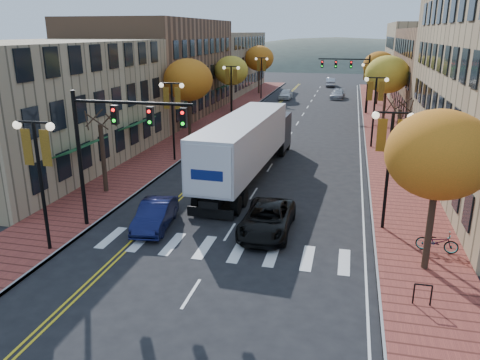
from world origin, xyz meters
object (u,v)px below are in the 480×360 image
Objects in this scene: semi_truck at (249,141)px; black_suv at (267,219)px; bicycle at (437,242)px; navy_sedan at (155,215)px.

semi_truck reaches higher than black_suv.
black_suv reaches higher than bicycle.
black_suv reaches higher than navy_sedan.
bicycle is at bearing -7.07° from navy_sedan.
navy_sedan is 5.73m from black_suv.
bicycle is (10.75, -9.73, -1.92)m from semi_truck.
navy_sedan is at bearing -173.17° from black_suv.
semi_truck is 4.14× the size of navy_sedan.
navy_sedan reaches higher than bicycle.
semi_truck is 9.69× the size of bicycle.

